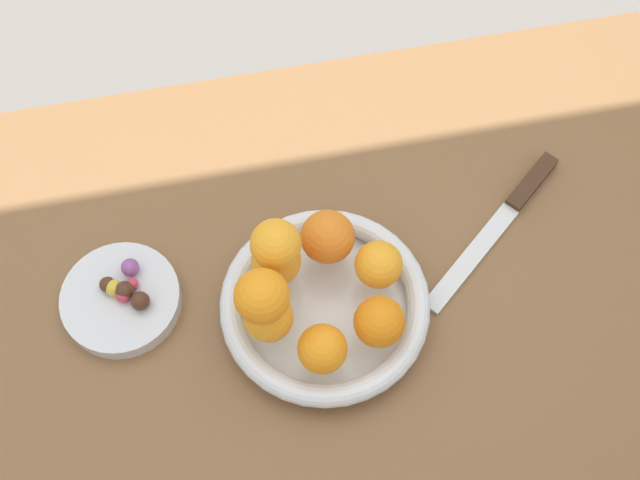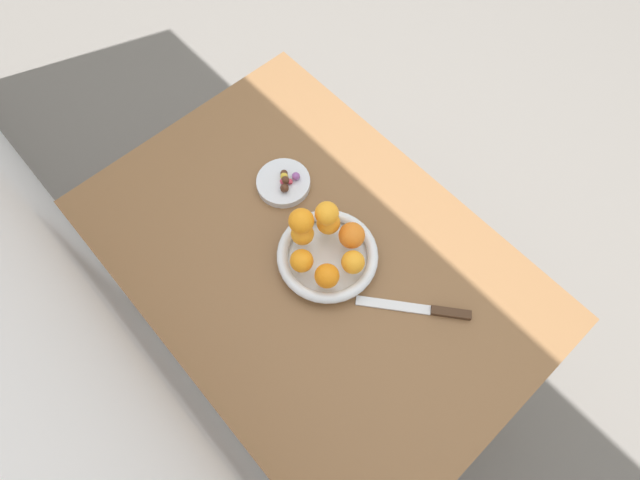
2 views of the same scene
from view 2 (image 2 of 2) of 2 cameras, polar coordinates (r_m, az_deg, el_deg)
name	(u,v)px [view 2 (image 2 of 2)]	position (r m, az deg, el deg)	size (l,w,h in m)	color
ground_plane	(315,336)	(1.89, -0.62, -10.92)	(6.00, 6.00, 0.00)	slate
wall_back	(24,320)	(0.70, -30.74, -7.91)	(4.00, 0.05, 2.50)	white
dining_table	(312,271)	(1.27, -0.91, -3.56)	(1.10, 0.76, 0.74)	brown
fruit_bowl	(327,256)	(1.17, 0.86, -1.83)	(0.24, 0.24, 0.04)	silver
candy_dish	(283,183)	(1.28, -4.20, 6.52)	(0.14, 0.14, 0.02)	silver
orange_0	(328,223)	(1.15, 0.96, 1.99)	(0.06, 0.06, 0.06)	orange
orange_1	(302,234)	(1.14, -2.02, 0.73)	(0.05, 0.05, 0.05)	orange
orange_2	(302,261)	(1.11, -2.11, -2.38)	(0.05, 0.05, 0.05)	orange
orange_3	(327,276)	(1.10, 0.80, -4.12)	(0.06, 0.06, 0.06)	orange
orange_4	(353,262)	(1.11, 3.79, -2.54)	(0.05, 0.05, 0.05)	orange
orange_5	(352,235)	(1.14, 3.65, 0.53)	(0.06, 0.06, 0.06)	orange
orange_6	(327,213)	(1.10, 0.78, 3.06)	(0.05, 0.05, 0.05)	orange
orange_7	(301,221)	(1.09, -2.15, 2.18)	(0.06, 0.06, 0.06)	orange
candy_ball_0	(284,173)	(1.27, -4.14, 7.60)	(0.02, 0.02, 0.02)	#472819
candy_ball_1	(290,181)	(1.26, -3.45, 6.69)	(0.01, 0.01, 0.01)	#C6384C
candy_ball_2	(284,188)	(1.24, -4.08, 5.94)	(0.02, 0.02, 0.02)	#472819
candy_ball_3	(284,176)	(1.26, -4.13, 7.28)	(0.02, 0.02, 0.02)	gold
candy_ball_4	(285,180)	(1.25, -3.99, 6.82)	(0.02, 0.02, 0.02)	#472819
candy_ball_5	(283,181)	(1.25, -4.20, 6.72)	(0.02, 0.02, 0.02)	#C6384C
candy_ball_6	(296,176)	(1.26, -2.77, 7.29)	(0.02, 0.02, 0.02)	#8C4C99
knife	(423,309)	(1.16, 11.74, -7.76)	(0.21, 0.18, 0.01)	#3F2819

